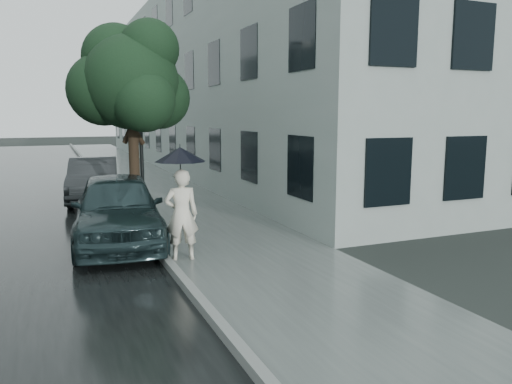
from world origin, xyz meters
name	(u,v)px	position (x,y,z in m)	size (l,w,h in m)	color
ground	(280,283)	(0.00, 0.00, 0.00)	(120.00, 120.00, 0.00)	black
sidewalk	(155,187)	(0.25, 12.00, 0.00)	(3.50, 60.00, 0.01)	slate
kerb_near	(107,188)	(-1.57, 12.00, 0.07)	(0.15, 60.00, 0.15)	slate
asphalt_road	(4,196)	(-5.08, 12.00, 0.00)	(6.85, 60.00, 0.00)	black
building_near	(219,84)	(5.47, 19.50, 4.50)	(7.02, 36.00, 9.00)	gray
pedestrian	(182,215)	(-1.20, 2.00, 0.91)	(0.65, 0.43, 1.80)	beige
umbrella	(180,154)	(-1.20, 2.01, 2.09)	(1.30, 1.30, 1.34)	black
street_tree	(131,81)	(-1.45, 6.09, 3.70)	(3.20, 2.91, 5.27)	#332619
lamp_post	(135,106)	(-0.88, 8.98, 3.12)	(0.84, 0.38, 5.47)	black
car_near	(118,209)	(-2.20, 3.76, 0.79)	(1.86, 4.61, 1.57)	#1B2C2F
car_far	(94,179)	(-2.20, 9.80, 0.71)	(1.50, 4.29, 1.41)	#272A2C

